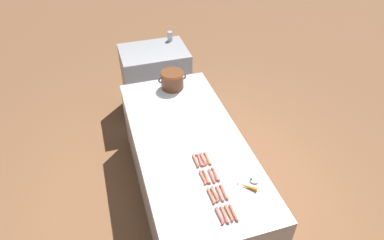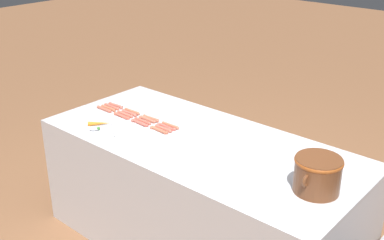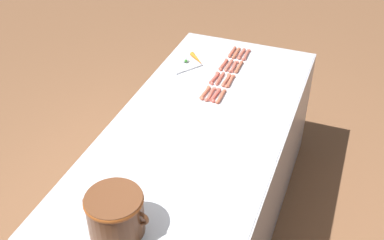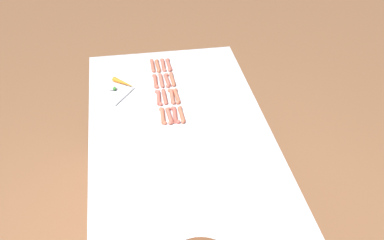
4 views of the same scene
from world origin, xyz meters
name	(u,v)px [view 4 (image 4 of 4)]	position (x,y,z in m)	size (l,w,h in m)	color
griddle_counter	(185,206)	(0.00, 0.00, 0.43)	(1.00, 2.22, 0.85)	#BCBCC1
hot_dog_0	(169,65)	(-0.03, -0.89, 0.86)	(0.03, 0.16, 0.02)	#C2604F
hot_dog_1	(172,79)	(-0.03, -0.70, 0.86)	(0.03, 0.16, 0.02)	#C26648
hot_dog_2	(177,96)	(-0.03, -0.50, 0.86)	(0.03, 0.16, 0.02)	#CA664B
hot_dog_3	(182,115)	(-0.03, -0.30, 0.86)	(0.03, 0.16, 0.02)	#CD6548
hot_dog_4	(163,65)	(0.01, -0.89, 0.86)	(0.03, 0.16, 0.02)	#C5614E
hot_dog_5	(167,80)	(0.01, -0.69, 0.86)	(0.03, 0.16, 0.02)	#C2604F
hot_dog_6	(171,96)	(0.00, -0.50, 0.86)	(0.03, 0.16, 0.02)	#C56850
hot_dog_7	(175,115)	(0.01, -0.30, 0.86)	(0.03, 0.16, 0.02)	#CD5B4E
hot_dog_8	(158,66)	(0.05, -0.89, 0.86)	(0.03, 0.16, 0.02)	#C16748
hot_dog_9	(161,80)	(0.04, -0.70, 0.86)	(0.02, 0.16, 0.02)	#C46551
hot_dog_10	(165,97)	(0.05, -0.50, 0.86)	(0.02, 0.16, 0.02)	#C55F4D
hot_dog_11	(169,116)	(0.04, -0.30, 0.86)	(0.03, 0.16, 0.02)	#CA6350
hot_dog_12	(153,66)	(0.08, -0.90, 0.86)	(0.02, 0.16, 0.02)	#C6604B
hot_dog_13	(155,81)	(0.08, -0.69, 0.86)	(0.03, 0.16, 0.02)	#CC5B47
hot_dog_14	(159,98)	(0.08, -0.50, 0.86)	(0.03, 0.16, 0.02)	#CD5C4D
hot_dog_15	(163,116)	(0.08, -0.30, 0.86)	(0.03, 0.16, 0.02)	#C66549
serving_spoon	(116,91)	(0.33, -0.63, 0.86)	(0.19, 0.24, 0.02)	#B7B7BC
carrot	(123,83)	(0.29, -0.69, 0.87)	(0.15, 0.14, 0.03)	orange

